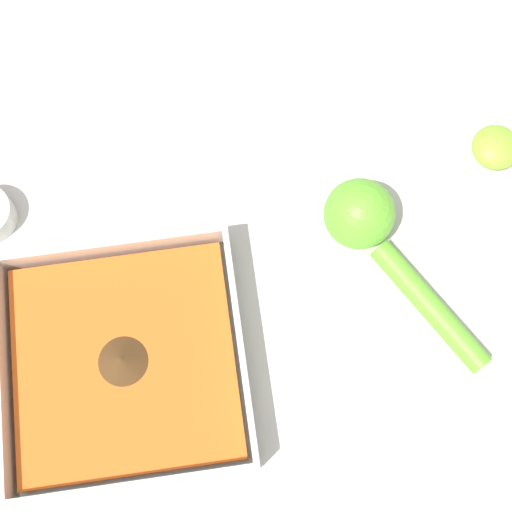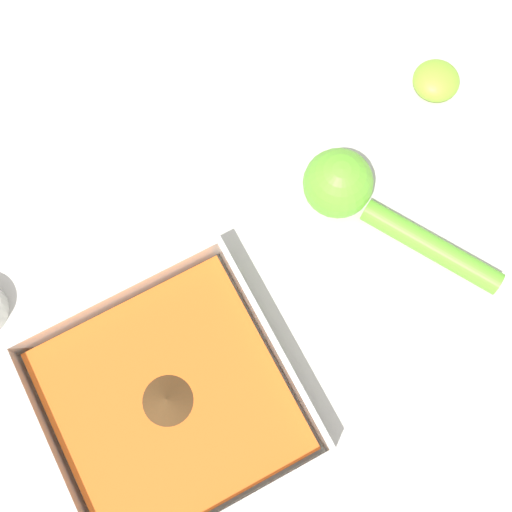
{
  "view_description": "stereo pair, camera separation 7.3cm",
  "coord_description": "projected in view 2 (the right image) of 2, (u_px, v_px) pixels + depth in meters",
  "views": [
    {
      "loc": [
        -0.15,
        0.11,
        0.72
      ],
      "look_at": [
        -0.18,
        -0.1,
        0.03
      ],
      "focal_mm": 50.0,
      "sensor_mm": 36.0,
      "label": 1
    },
    {
      "loc": [
        -0.08,
        0.09,
        0.72
      ],
      "look_at": [
        -0.18,
        -0.1,
        0.03
      ],
      "focal_mm": 50.0,
      "sensor_mm": 36.0,
      "label": 2
    }
  ],
  "objects": [
    {
      "name": "square_dish",
      "position": [
        169.0,
        402.0,
        0.7
      ],
      "size": [
        0.24,
        0.24,
        0.05
      ],
      "color": "silver",
      "rests_on": "ground_plane"
    },
    {
      "name": "lemon_squeezer",
      "position": [
        356.0,
        195.0,
        0.74
      ],
      "size": [
        0.15,
        0.21,
        0.07
      ],
      "rotation": [
        0.0,
        0.0,
        5.24
      ],
      "color": "#6BC633",
      "rests_on": "ground_plane"
    },
    {
      "name": "lemon_half",
      "position": [
        436.0,
        81.0,
        0.8
      ],
      "size": [
        0.05,
        0.05,
        0.03
      ],
      "color": "#93CC38",
      "rests_on": "ground_plane"
    },
    {
      "name": "ground_plane",
      "position": [
        145.0,
        428.0,
        0.7
      ],
      "size": [
        4.0,
        4.0,
        0.0
      ],
      "primitive_type": "plane",
      "color": "beige"
    }
  ]
}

